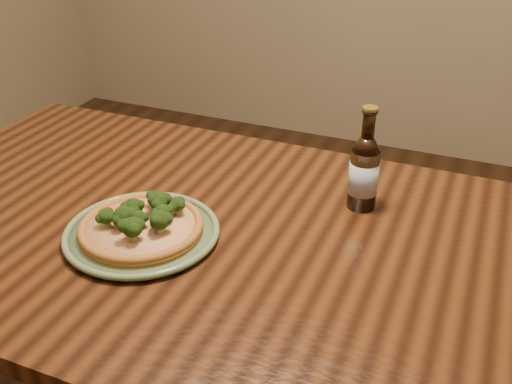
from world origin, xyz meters
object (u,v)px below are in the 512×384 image
at_px(table, 226,268).
at_px(beer_bottle, 364,171).
at_px(pizza, 142,225).
at_px(plate, 142,233).

relative_size(table, beer_bottle, 6.92).
xyz_separation_m(pizza, beer_bottle, (0.38, 0.29, 0.06)).
bearing_deg(plate, table, 29.01).
distance_m(pizza, beer_bottle, 0.48).
xyz_separation_m(table, beer_bottle, (0.23, 0.21, 0.18)).
bearing_deg(beer_bottle, plate, -151.49).
height_order(table, plate, plate).
bearing_deg(table, beer_bottle, 41.99).
relative_size(table, pizza, 6.43).
xyz_separation_m(table, pizza, (-0.15, -0.08, 0.12)).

